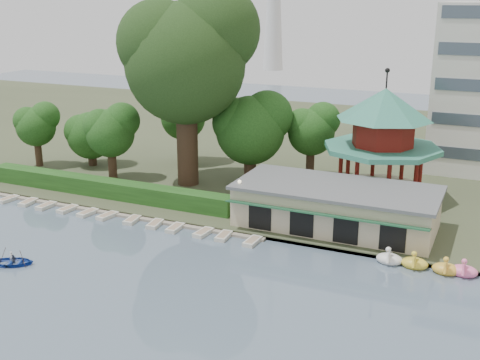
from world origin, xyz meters
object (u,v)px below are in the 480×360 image
Objects in this scene: boathouse at (336,206)px; pavilion at (383,133)px; dock at (111,212)px; big_tree at (187,53)px; rowboat_with_passengers at (13,259)px.

boathouse is 1.38× the size of pavilion.
boathouse reaches higher than dock.
boathouse is (22.00, 4.77, 2.25)m from dock.
pavilion is at bearing 31.66° from dock.
pavilion is 0.61× the size of big_tree.
boathouse is at bearing -101.28° from pavilion.
pavilion reaches higher than boathouse.
rowboat_with_passengers is (-21.92, -18.30, -1.88)m from boathouse.
dock is 1.83× the size of boathouse.
pavilion is (24.00, 14.80, 7.36)m from dock.
big_tree reaches higher than pavilion.
rowboat_with_passengers is at bearing -140.15° from boathouse.
boathouse is 11.43m from pavilion.
big_tree is at bearing 73.90° from dock.
rowboat_with_passengers is (0.08, -13.52, 0.37)m from dock.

